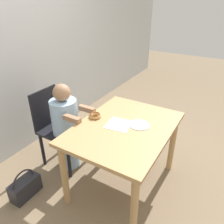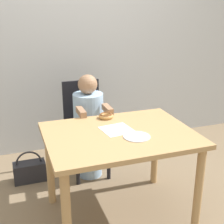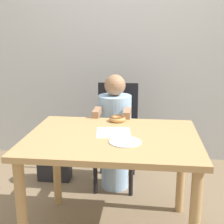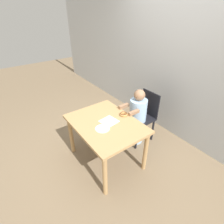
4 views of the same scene
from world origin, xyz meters
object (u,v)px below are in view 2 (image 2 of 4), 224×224
(child_figure, at_px, (89,128))
(donut, at_px, (106,116))
(handbag, at_px, (30,171))
(chair, at_px, (86,127))

(child_figure, xyz_separation_m, donut, (0.05, -0.35, 0.23))
(child_figure, xyz_separation_m, handbag, (-0.56, 0.08, -0.39))
(chair, bearing_deg, child_figure, -90.00)
(donut, bearing_deg, chair, 96.26)
(chair, xyz_separation_m, donut, (0.05, -0.47, 0.27))
(handbag, bearing_deg, donut, -34.63)
(chair, height_order, child_figure, child_figure)
(chair, height_order, handbag, chair)
(chair, relative_size, donut, 7.45)
(donut, bearing_deg, child_figure, 98.51)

